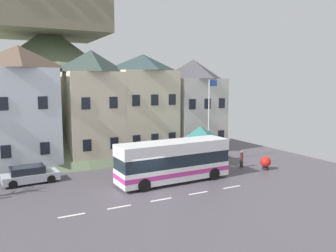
# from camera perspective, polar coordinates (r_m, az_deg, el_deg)

# --- Properties ---
(ground_plane) EXTENTS (40.00, 60.00, 0.07)m
(ground_plane) POSITION_cam_1_polar(r_m,az_deg,el_deg) (25.20, -3.07, -11.06)
(ground_plane) COLOR #4E4951
(townhouse_01) EXTENTS (6.18, 5.68, 11.23)m
(townhouse_01) POSITION_cam_1_polar(r_m,az_deg,el_deg) (33.75, -23.48, 2.83)
(townhouse_01) COLOR silver
(townhouse_01) RESTS_ON ground_plane
(townhouse_02) EXTENTS (5.24, 5.29, 11.06)m
(townhouse_02) POSITION_cam_1_polar(r_m,az_deg,el_deg) (34.64, -12.58, 3.23)
(townhouse_02) COLOR beige
(townhouse_02) RESTS_ON ground_plane
(townhouse_03) EXTENTS (6.00, 5.67, 10.87)m
(townhouse_03) POSITION_cam_1_polar(r_m,az_deg,el_deg) (36.66, -4.14, 3.46)
(townhouse_03) COLOR beige
(townhouse_03) RESTS_ON ground_plane
(townhouse_04) EXTENTS (5.76, 6.05, 10.54)m
(townhouse_04) POSITION_cam_1_polar(r_m,az_deg,el_deg) (39.79, 4.21, 3.53)
(townhouse_04) COLOR silver
(townhouse_04) RESTS_ON ground_plane
(hilltop_castle) EXTENTS (41.33, 41.33, 24.19)m
(hilltop_castle) POSITION_cam_1_polar(r_m,az_deg,el_deg) (50.96, -19.16, 7.38)
(hilltop_castle) COLOR #5B6B4F
(hilltop_castle) RESTS_ON ground_plane
(transit_bus) EXTENTS (9.39, 2.83, 3.28)m
(transit_bus) POSITION_cam_1_polar(r_m,az_deg,el_deg) (27.17, 0.93, -5.99)
(transit_bus) COLOR white
(transit_bus) RESTS_ON ground_plane
(bus_shelter) EXTENTS (3.60, 3.60, 3.75)m
(bus_shelter) POSITION_cam_1_polar(r_m,az_deg,el_deg) (32.73, 5.43, -1.23)
(bus_shelter) COLOR #473D33
(bus_shelter) RESTS_ON ground_plane
(parked_car_00) EXTENTS (4.23, 2.08, 1.21)m
(parked_car_00) POSITION_cam_1_polar(r_m,az_deg,el_deg) (35.53, 6.39, -4.56)
(parked_car_00) COLOR silver
(parked_car_00) RESTS_ON ground_plane
(parked_car_01) EXTENTS (4.31, 2.14, 1.37)m
(parked_car_01) POSITION_cam_1_polar(r_m,az_deg,el_deg) (29.17, -22.27, -7.61)
(parked_car_01) COLOR silver
(parked_car_01) RESTS_ON ground_plane
(pedestrian_00) EXTENTS (0.34, 0.34, 1.63)m
(pedestrian_00) POSITION_cam_1_polar(r_m,az_deg,el_deg) (31.52, 8.18, -5.47)
(pedestrian_00) COLOR #2D2D38
(pedestrian_00) RESTS_ON ground_plane
(pedestrian_01) EXTENTS (0.29, 0.33, 1.60)m
(pedestrian_01) POSITION_cam_1_polar(r_m,az_deg,el_deg) (32.50, 12.26, -5.34)
(pedestrian_01) COLOR #38332D
(pedestrian_01) RESTS_ON ground_plane
(public_bench) EXTENTS (1.60, 0.48, 0.87)m
(public_bench) POSITION_cam_1_polar(r_m,az_deg,el_deg) (35.63, 5.03, -4.73)
(public_bench) COLOR #473828
(public_bench) RESTS_ON ground_plane
(flagpole) EXTENTS (0.95, 0.10, 8.19)m
(flagpole) POSITION_cam_1_polar(r_m,az_deg,el_deg) (33.33, 6.97, 1.72)
(flagpole) COLOR silver
(flagpole) RESTS_ON ground_plane
(harbour_buoy) EXTENTS (0.98, 0.98, 1.23)m
(harbour_buoy) POSITION_cam_1_polar(r_m,az_deg,el_deg) (32.28, 16.10, -5.89)
(harbour_buoy) COLOR black
(harbour_buoy) RESTS_ON ground_plane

